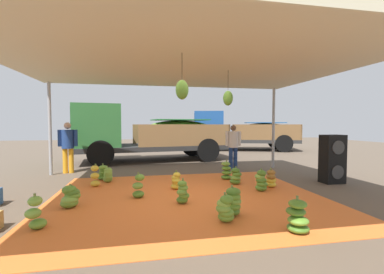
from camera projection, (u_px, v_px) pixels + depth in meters
The scene contains 23 objects.
ground_plane at pixel (172, 173), 8.67m from camera, with size 40.00×40.00×0.00m, color brown.
tarp_orange at pixel (187, 197), 5.73m from camera, with size 5.86×5.10×0.01m, color orange.
tent_canopy at pixel (188, 63), 5.50m from camera, with size 8.00×7.00×2.98m.
banana_bunch_0 at pixel (226, 171), 7.57m from camera, with size 0.44×0.45×0.57m.
banana_bunch_1 at pixel (261, 181), 6.24m from camera, with size 0.37×0.38×0.54m.
banana_bunch_2 at pixel (271, 179), 6.59m from camera, with size 0.31×0.31×0.49m.
banana_bunch_3 at pixel (232, 202), 4.57m from camera, with size 0.44×0.43×0.53m.
banana_bunch_4 at pixel (236, 176), 6.94m from camera, with size 0.39×0.37×0.48m.
banana_bunch_5 at pixel (71, 197), 5.01m from camera, with size 0.44×0.46×0.45m.
banana_bunch_6 at pixel (108, 175), 7.16m from camera, with size 0.33×0.34×0.45m.
banana_bunch_7 at pixel (183, 193), 5.26m from camera, with size 0.32×0.30×0.51m.
banana_bunch_8 at pixel (138, 187), 5.66m from camera, with size 0.34×0.31×0.56m.
banana_bunch_9 at pixel (225, 209), 4.24m from camera, with size 0.40×0.38×0.49m.
banana_bunch_10 at pixel (36, 214), 3.94m from camera, with size 0.36×0.35×0.55m.
banana_bunch_11 at pixel (297, 217), 3.83m from camera, with size 0.45×0.45×0.54m.
banana_bunch_12 at pixel (95, 177), 6.69m from camera, with size 0.30×0.34×0.58m.
banana_bunch_13 at pixel (103, 173), 7.52m from camera, with size 0.42×0.44×0.47m.
banana_bunch_14 at pixel (176, 181), 6.40m from camera, with size 0.31×0.32×0.47m.
cargo_truck_main at pixel (147, 133), 11.43m from camera, with size 6.62×3.14×2.40m.
cargo_truck_far at pixel (240, 131), 16.35m from camera, with size 6.61×4.15×2.40m.
worker_0 at pixel (68, 144), 8.54m from camera, with size 0.61×0.37×1.67m.
worker_1 at pixel (233, 143), 9.40m from camera, with size 0.58×0.35×1.57m.
speaker_stack at pixel (332, 159), 7.11m from camera, with size 0.58×0.43×1.32m.
Camera 1 is at (-0.98, -5.57, 1.60)m, focal length 24.41 mm.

